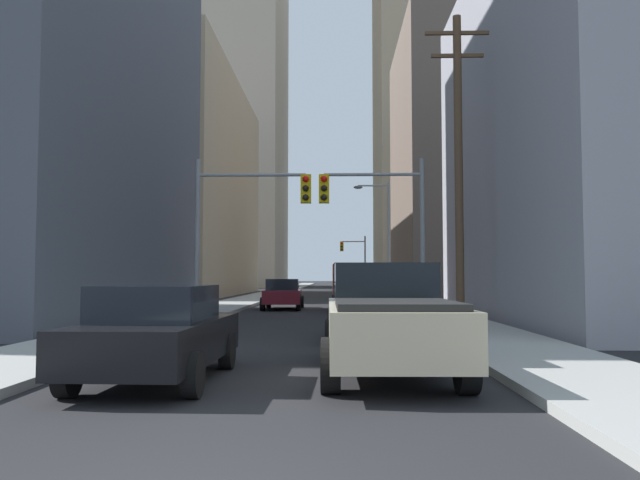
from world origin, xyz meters
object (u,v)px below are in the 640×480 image
at_px(sedan_navy, 346,288).
at_px(traffic_signal_far_right, 354,254).
at_px(pickup_truck_beige, 387,319).
at_px(cargo_van_red, 354,284).
at_px(traffic_signal_near_left, 247,211).
at_px(sedan_grey, 364,310).
at_px(sedan_black, 158,333).
at_px(traffic_signal_near_right, 377,211).
at_px(sedan_maroon, 283,294).

relative_size(sedan_navy, traffic_signal_far_right, 0.70).
bearing_deg(pickup_truck_beige, sedan_navy, 90.23).
bearing_deg(cargo_van_red, traffic_signal_near_left, -120.10).
relative_size(sedan_grey, traffic_signal_near_left, 0.70).
xyz_separation_m(pickup_truck_beige, traffic_signal_far_right, (1.14, 56.60, 3.06)).
relative_size(sedan_black, sedan_grey, 1.01).
relative_size(sedan_navy, traffic_signal_near_right, 0.70).
bearing_deg(sedan_black, traffic_signal_near_left, 91.98).
xyz_separation_m(cargo_van_red, sedan_black, (-3.71, -20.08, -0.52)).
relative_size(pickup_truck_beige, sedan_maroon, 1.27).
xyz_separation_m(sedan_black, traffic_signal_far_right, (4.84, 57.56, 3.22)).
bearing_deg(traffic_signal_near_left, sedan_grey, -57.33).
bearing_deg(sedan_navy, sedan_grey, -90.01).
xyz_separation_m(sedan_grey, traffic_signal_near_right, (0.78, 6.25, 3.28)).
bearing_deg(sedan_grey, sedan_maroon, 102.96).
distance_m(pickup_truck_beige, traffic_signal_near_right, 12.37).
relative_size(traffic_signal_near_left, traffic_signal_near_right, 1.00).
relative_size(sedan_maroon, traffic_signal_near_left, 0.71).
bearing_deg(cargo_van_red, pickup_truck_beige, -90.03).
xyz_separation_m(sedan_maroon, traffic_signal_near_left, (-0.61, -8.53, 3.30)).
bearing_deg(sedan_navy, cargo_van_red, -89.48).
relative_size(cargo_van_red, sedan_maroon, 1.23).
bearing_deg(pickup_truck_beige, sedan_black, -165.58).
height_order(traffic_signal_near_left, traffic_signal_near_right, same).
bearing_deg(traffic_signal_far_right, sedan_black, -94.81).
xyz_separation_m(sedan_black, traffic_signal_near_right, (4.34, 12.90, 3.28)).
height_order(sedan_maroon, sedan_navy, same).
xyz_separation_m(sedan_maroon, sedan_navy, (3.40, 15.18, 0.00)).
height_order(sedan_grey, traffic_signal_far_right, traffic_signal_far_right).
bearing_deg(sedan_grey, traffic_signal_far_right, 88.56).
bearing_deg(traffic_signal_near_right, pickup_truck_beige, -93.05).
bearing_deg(sedan_black, pickup_truck_beige, 14.42).
distance_m(sedan_black, sedan_grey, 7.55).
bearing_deg(sedan_grey, traffic_signal_near_right, 82.88).
bearing_deg(traffic_signal_near_left, sedan_maroon, 85.93).
bearing_deg(traffic_signal_far_right, pickup_truck_beige, -91.15).
bearing_deg(sedan_grey, pickup_truck_beige, -88.56).
bearing_deg(sedan_grey, sedan_black, -118.15).
xyz_separation_m(pickup_truck_beige, sedan_navy, (-0.14, 35.67, -0.16)).
bearing_deg(pickup_truck_beige, traffic_signal_far_right, 88.85).
bearing_deg(sedan_grey, cargo_van_red, 89.35).
relative_size(pickup_truck_beige, traffic_signal_near_right, 0.90).
xyz_separation_m(sedan_black, sedan_maroon, (0.16, 21.44, 0.00)).
height_order(cargo_van_red, sedan_navy, cargo_van_red).
xyz_separation_m(pickup_truck_beige, cargo_van_red, (0.01, 19.13, 0.35)).
xyz_separation_m(sedan_black, sedan_navy, (3.56, 36.62, 0.00)).
bearing_deg(traffic_signal_near_left, cargo_van_red, 59.90).
height_order(sedan_maroon, traffic_signal_near_left, traffic_signal_near_left).
height_order(sedan_navy, traffic_signal_near_right, traffic_signal_near_right).
xyz_separation_m(cargo_van_red, traffic_signal_near_right, (0.63, -7.18, 2.76)).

